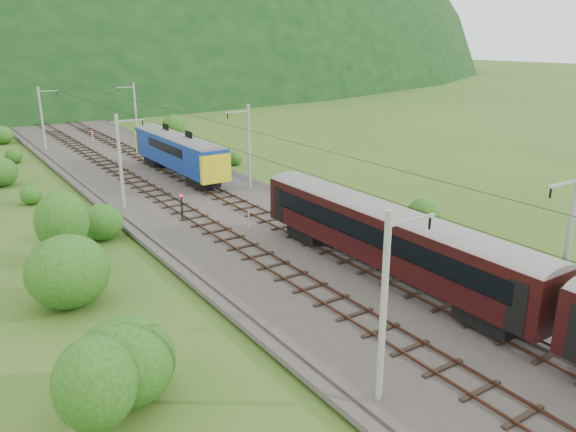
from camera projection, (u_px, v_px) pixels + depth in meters
ground at (478, 359)px, 26.08m from camera, size 600.00×600.00×0.00m
railbed at (342, 282)px, 33.97m from camera, size 14.00×220.00×0.30m
track_left at (310, 288)px, 32.64m from camera, size 2.40×220.00×0.27m
track_right at (372, 270)px, 35.17m from camera, size 2.40×220.00×0.27m
catenary_left at (121, 160)px, 46.87m from camera, size 2.54×192.28×8.00m
catenary_right at (248, 145)px, 53.33m from camera, size 2.54×192.28×8.00m
overhead_wires at (346, 169)px, 31.86m from camera, size 4.83×198.00×0.03m
hazard_post_near at (249, 220)px, 42.54m from camera, size 0.16×0.16×1.47m
hazard_post_far at (92, 136)px, 78.44m from camera, size 0.17×0.17×1.59m
signal at (182, 205)px, 44.57m from camera, size 0.24×0.24×2.15m
vegetation_left at (24, 212)px, 40.99m from camera, size 10.65×148.10×5.53m
vegetation_right at (461, 221)px, 41.31m from camera, size 7.24×111.00×3.02m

